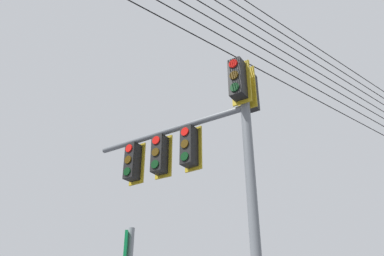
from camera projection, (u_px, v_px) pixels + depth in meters
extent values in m
cylinder|color=slate|center=(255.00, 235.00, 7.02)|extent=(0.20, 0.20, 6.52)
cylinder|color=slate|center=(167.00, 131.00, 9.23)|extent=(0.25, 4.07, 0.14)
cube|color=black|center=(237.00, 79.00, 8.29)|extent=(0.31, 0.31, 0.90)
cube|color=#B29319|center=(241.00, 83.00, 8.41)|extent=(0.05, 0.44, 1.04)
cylinder|color=red|center=(233.00, 64.00, 8.30)|extent=(0.04, 0.20, 0.20)
cylinder|color=#3C2703|center=(234.00, 75.00, 8.16)|extent=(0.04, 0.20, 0.20)
cylinder|color=black|center=(235.00, 87.00, 8.03)|extent=(0.04, 0.20, 0.20)
cube|color=black|center=(250.00, 92.00, 8.73)|extent=(0.31, 0.31, 0.90)
cube|color=#B29319|center=(246.00, 88.00, 8.61)|extent=(0.05, 0.44, 1.04)
cylinder|color=red|center=(252.00, 84.00, 9.00)|extent=(0.04, 0.20, 0.20)
cylinder|color=#3C2703|center=(253.00, 95.00, 8.86)|extent=(0.04, 0.20, 0.20)
cylinder|color=black|center=(254.00, 107.00, 8.72)|extent=(0.04, 0.20, 0.20)
cube|color=black|center=(189.00, 146.00, 8.68)|extent=(0.32, 0.32, 0.90)
cube|color=#B29319|center=(194.00, 149.00, 8.80)|extent=(0.07, 0.44, 1.04)
cylinder|color=red|center=(185.00, 132.00, 8.70)|extent=(0.04, 0.20, 0.20)
cylinder|color=#3C2703|center=(185.00, 144.00, 8.56)|extent=(0.04, 0.20, 0.20)
cylinder|color=black|center=(185.00, 156.00, 8.42)|extent=(0.04, 0.20, 0.20)
cube|color=black|center=(160.00, 154.00, 9.07)|extent=(0.30, 0.30, 0.90)
cube|color=#B29319|center=(164.00, 157.00, 9.20)|extent=(0.04, 0.44, 1.04)
cylinder|color=red|center=(156.00, 140.00, 9.09)|extent=(0.03, 0.20, 0.20)
cylinder|color=#3C2703|center=(155.00, 152.00, 8.95)|extent=(0.03, 0.20, 0.20)
cylinder|color=black|center=(155.00, 164.00, 8.81)|extent=(0.03, 0.20, 0.20)
cube|color=black|center=(133.00, 162.00, 9.46)|extent=(0.32, 0.32, 0.90)
cube|color=#B29319|center=(137.00, 164.00, 9.59)|extent=(0.07, 0.44, 1.04)
cylinder|color=red|center=(129.00, 148.00, 9.48)|extent=(0.04, 0.20, 0.20)
cylinder|color=#3C2703|center=(128.00, 160.00, 9.34)|extent=(0.04, 0.20, 0.20)
cylinder|color=black|center=(127.00, 171.00, 9.21)|extent=(0.04, 0.20, 0.20)
cube|color=#0C7238|center=(126.00, 252.00, 4.16)|extent=(0.23, 0.17, 0.41)
cube|color=white|center=(125.00, 252.00, 4.16)|extent=(0.16, 0.12, 0.35)
cylinder|color=black|center=(210.00, 43.00, 8.28)|extent=(20.06, 7.18, 0.45)
cylinder|color=black|center=(209.00, 29.00, 8.46)|extent=(20.06, 7.18, 0.45)
cylinder|color=black|center=(209.00, 17.00, 8.62)|extent=(20.06, 7.18, 0.45)
cylinder|color=black|center=(209.00, 7.00, 8.76)|extent=(20.06, 7.18, 0.45)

